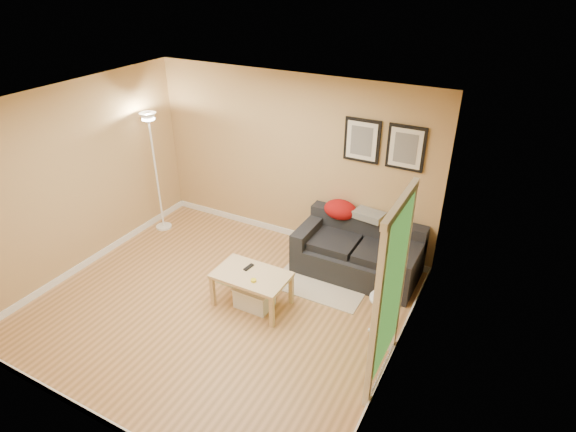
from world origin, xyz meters
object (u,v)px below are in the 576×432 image
Objects in this scene: storage_bin at (254,297)px; book_stack at (387,294)px; side_table at (383,317)px; floor_lamp at (157,176)px; sofa at (358,250)px; coffee_table at (252,289)px.

book_stack reaches higher than storage_bin.
floor_lamp is at bearing 169.14° from side_table.
sofa is 1.61m from storage_bin.
coffee_table is 2.01× the size of storage_bin.
coffee_table is at bearing -125.68° from sofa.
floor_lamp is at bearing 178.57° from coffee_table.
coffee_table is 1.70× the size of side_table.
storage_bin is 1.71m from book_stack.
book_stack is (0.01, 0.02, 0.32)m from side_table.
book_stack is (1.63, 0.26, 0.45)m from storage_bin.
floor_lamp is (-4.02, 0.77, 0.65)m from side_table.
floor_lamp is at bearing -174.71° from sofa.
coffee_table is at bearing -161.98° from book_stack.
storage_bin is 0.24× the size of floor_lamp.
floor_lamp reaches higher than coffee_table.
sofa is 0.87× the size of floor_lamp.
book_stack is at bearing 9.23° from storage_bin.
side_table is (1.66, 0.23, 0.04)m from coffee_table.
book_stack is (1.67, 0.24, 0.36)m from coffee_table.
floor_lamp is (-2.40, 1.02, 0.78)m from storage_bin.
storage_bin is (0.04, -0.02, -0.09)m from coffee_table.
coffee_table is (-0.94, -1.30, -0.14)m from sofa.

